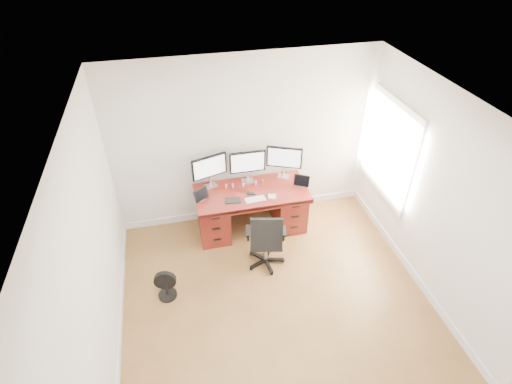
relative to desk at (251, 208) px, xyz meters
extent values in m
plane|color=brown|center=(0.00, -1.83, -0.40)|extent=(4.50, 4.50, 0.00)
cube|color=white|center=(0.00, 0.42, 0.95)|extent=(4.00, 0.10, 2.70)
cube|color=white|center=(2.00, -1.83, 0.95)|extent=(0.10, 4.50, 2.70)
cube|color=white|center=(1.97, -0.33, 1.00)|extent=(0.04, 1.30, 1.50)
cube|color=white|center=(1.95, -0.33, 1.00)|extent=(0.01, 1.15, 1.35)
cube|color=#5E1812|center=(0.00, -0.03, 0.32)|extent=(1.70, 0.80, 0.05)
cube|color=#5E1812|center=(-0.60, 0.00, -0.05)|extent=(0.45, 0.70, 0.70)
cube|color=#5E1812|center=(0.60, 0.00, -0.05)|extent=(0.45, 0.70, 0.70)
cube|color=#4A120D|center=(0.00, 0.27, 0.10)|extent=(0.74, 0.03, 0.40)
cylinder|color=black|center=(0.03, -0.79, -0.36)|extent=(0.62, 0.62, 0.07)
cylinder|color=silver|center=(0.03, -0.79, -0.14)|extent=(0.06, 0.06, 0.37)
cube|color=#391C11|center=(0.03, -0.79, 0.04)|extent=(0.52, 0.51, 0.06)
cube|color=black|center=(-0.01, -0.99, 0.32)|extent=(0.43, 0.14, 0.51)
cube|color=black|center=(-0.21, -0.74, 0.21)|extent=(0.10, 0.23, 0.03)
cube|color=black|center=(0.28, -0.85, 0.21)|extent=(0.10, 0.23, 0.03)
cylinder|color=black|center=(-1.40, -1.10, -0.39)|extent=(0.25, 0.25, 0.03)
cylinder|color=black|center=(-1.40, -1.10, -0.27)|extent=(0.04, 0.04, 0.21)
cylinder|color=black|center=(-1.40, -1.10, -0.12)|extent=(0.30, 0.11, 0.29)
cube|color=silver|center=(-0.58, 0.24, 0.35)|extent=(0.21, 0.19, 0.01)
cylinder|color=silver|center=(-0.58, 0.24, 0.44)|extent=(0.04, 0.04, 0.18)
cube|color=black|center=(-0.58, 0.24, 0.70)|extent=(0.54, 0.19, 0.35)
cube|color=white|center=(-0.57, 0.22, 0.70)|extent=(0.48, 0.15, 0.30)
cube|color=silver|center=(0.00, 0.24, 0.35)|extent=(0.18, 0.14, 0.01)
cylinder|color=silver|center=(0.00, 0.24, 0.44)|extent=(0.04, 0.04, 0.18)
cube|color=black|center=(0.00, 0.24, 0.70)|extent=(0.55, 0.04, 0.35)
cube|color=white|center=(0.00, 0.22, 0.70)|extent=(0.50, 0.01, 0.30)
cube|color=silver|center=(0.58, 0.24, 0.35)|extent=(0.22, 0.20, 0.01)
cylinder|color=silver|center=(0.58, 0.24, 0.44)|extent=(0.04, 0.04, 0.18)
cube|color=black|center=(0.58, 0.24, 0.70)|extent=(0.52, 0.25, 0.35)
cube|color=white|center=(0.57, 0.22, 0.70)|extent=(0.46, 0.20, 0.30)
cube|color=silver|center=(-0.76, -0.08, 0.35)|extent=(0.13, 0.12, 0.01)
cube|color=black|center=(-0.76, -0.08, 0.45)|extent=(0.24, 0.19, 0.17)
cube|color=silver|center=(0.77, -0.08, 0.35)|extent=(0.13, 0.12, 0.01)
cube|color=black|center=(0.77, -0.08, 0.45)|extent=(0.24, 0.18, 0.17)
cube|color=silver|center=(0.01, -0.25, 0.36)|extent=(0.31, 0.15, 0.01)
cube|color=silver|center=(0.27, -0.23, 0.35)|extent=(0.14, 0.14, 0.01)
cube|color=black|center=(-0.32, -0.20, 0.35)|extent=(0.24, 0.17, 0.01)
cube|color=black|center=(-0.02, -0.09, 0.35)|extent=(0.14, 0.08, 0.01)
cylinder|color=#F2A24F|center=(-0.36, 0.12, 0.38)|extent=(0.03, 0.03, 0.05)
sphere|color=#F2A24F|center=(-0.36, 0.12, 0.41)|extent=(0.03, 0.03, 0.03)
cylinder|color=#657CE7|center=(-0.26, 0.12, 0.38)|extent=(0.03, 0.03, 0.05)
sphere|color=#657CE7|center=(-0.26, 0.12, 0.41)|extent=(0.03, 0.03, 0.03)
cylinder|color=pink|center=(-0.10, 0.12, 0.38)|extent=(0.03, 0.03, 0.05)
sphere|color=pink|center=(-0.10, 0.12, 0.41)|extent=(0.03, 0.03, 0.03)
cylinder|color=#B972E6|center=(0.10, 0.12, 0.38)|extent=(0.03, 0.03, 0.05)
sphere|color=#B972E6|center=(0.10, 0.12, 0.41)|extent=(0.03, 0.03, 0.03)
cylinder|color=brown|center=(0.22, 0.12, 0.38)|extent=(0.03, 0.03, 0.05)
sphere|color=brown|center=(0.22, 0.12, 0.41)|extent=(0.03, 0.03, 0.03)
camera|label=1|loc=(-1.03, -4.76, 3.92)|focal=28.00mm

